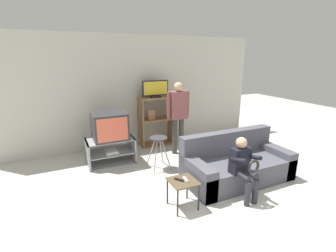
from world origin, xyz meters
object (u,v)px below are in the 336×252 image
Objects in this scene: remote_control_black at (179,180)px; television_main at (109,126)px; person_seated_child at (243,164)px; folding_stool at (158,143)px; media_shelf at (156,121)px; remote_control_white at (186,179)px; tv_stand at (111,151)px; snack_table at (183,185)px; couch at (236,165)px; television_flat at (155,89)px; person_standing_adult at (178,111)px.

television_main is at bearing 74.06° from remote_control_black.
folding_stool is at bearing 117.51° from person_seated_child.
remote_control_white is (-0.60, -2.58, -0.17)m from media_shelf.
snack_table is (0.61, -1.99, 0.10)m from tv_stand.
remote_control_black is 1.35m from couch.
television_flat is 1.49× the size of snack_table.
media_shelf is (1.26, 0.60, 0.35)m from tv_stand.
couch is 1.19× the size of person_standing_adult.
tv_stand is at bearing 116.64° from remote_control_white.
tv_stand is 2.20× the size of snack_table.
couch is (0.61, -2.22, -0.34)m from media_shelf.
folding_stool reaches higher than remote_control_black.
television_flat is at bearing 106.06° from couch.
remote_control_white is 1.28m from couch.
media_shelf is at bearing 75.95° from snack_table.
tv_stand is 6.47× the size of remote_control_white.
media_shelf reaches higher than tv_stand.
television_main is 1.05× the size of television_flat.
snack_table is (-0.18, -1.33, -0.16)m from folding_stool.
media_shelf is 2.66m from remote_control_white.
television_main is at bearing 116.27° from remote_control_white.
person_standing_adult is (0.88, 1.89, 0.61)m from snack_table.
tv_stand is 2.09m from snack_table.
couch is at bearing -73.94° from television_flat.
snack_table is 0.22× the size of couch.
tv_stand is 0.78× the size of media_shelf.
folding_stool is (0.78, -0.67, -0.27)m from television_main.
person_standing_adult is at bearing 38.43° from folding_stool.
media_shelf is at bearing 43.07° from remote_control_black.
remote_control_white is at bearing -49.59° from remote_control_black.
folding_stool is 1.66m from person_seated_child.
snack_table is (-0.62, -2.57, -1.02)m from television_flat.
couch is at bearing 58.45° from person_seated_child.
television_main is 1.56× the size of snack_table.
snack_table is (-0.65, -2.59, -0.25)m from media_shelf.
television_flat is (1.23, 0.56, 0.59)m from television_main.
tv_stand is at bearing -154.68° from media_shelf.
remote_control_white is at bearing -71.69° from tv_stand.
snack_table is 1.31m from couch.
person_seated_child is at bearing -53.85° from tv_stand.
television_main reaches higher than tv_stand.
television_flat is 1.57m from folding_stool.
person_standing_adult reaches higher than tv_stand.
folding_stool is 4.45× the size of remote_control_black.
tv_stand is 2.48m from couch.
remote_control_black is 2.14m from person_standing_adult.
media_shelf reaches higher than person_seated_child.
television_flat is 2.79m from remote_control_black.
remote_control_white is at bearing -103.16° from media_shelf.
media_shelf is 1.88× the size of television_flat.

